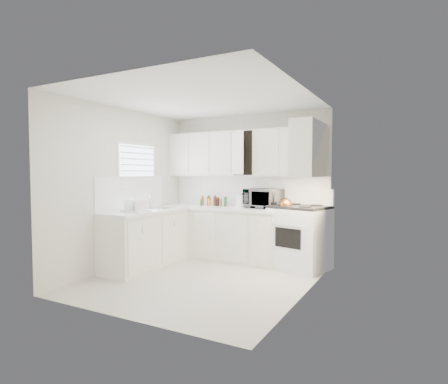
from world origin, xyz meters
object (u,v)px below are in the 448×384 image
Objects in this scene: utensil_crock at (274,200)px; dish_rack at (136,205)px; stove at (300,228)px; microwave at (263,196)px; rice_cooker at (243,200)px; tea_kettle at (286,204)px.

utensil_crock is 2.20m from dish_rack.
stove is at bearing 37.68° from dish_rack.
rice_cooker is at bearing -172.68° from microwave.
rice_cooker is 1.89m from dish_rack.
stove is 0.62m from utensil_crock.
dish_rack is at bearing -122.67° from rice_cooker.
stove is 5.26× the size of rice_cooker.
dish_rack is (-1.13, -1.51, -0.01)m from rice_cooker.
microwave reaches higher than dish_rack.
microwave is 2.14m from dish_rack.
microwave is at bearing 49.55° from dish_rack.
microwave reaches higher than utensil_crock.
tea_kettle reaches higher than dish_rack.
dish_rack is at bearing -125.30° from microwave.
stove reaches higher than utensil_crock.
dish_rack is (-2.21, -1.39, 0.40)m from stove.
stove is at bearing 28.58° from tea_kettle.
microwave is 2.43× the size of rice_cooker.
microwave is 1.52× the size of dish_rack.
stove is at bearing -2.02° from rice_cooker.
microwave is (-0.49, 0.26, 0.10)m from tea_kettle.
stove reaches higher than dish_rack.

